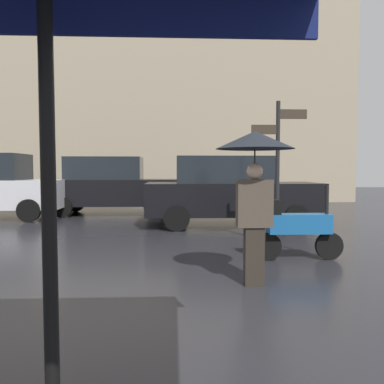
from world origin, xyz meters
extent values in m
plane|color=#26262B|center=(0.00, 0.00, 0.00)|extent=(60.00, 60.00, 0.00)
cylinder|color=black|center=(0.24, -1.09, 1.24)|extent=(0.07, 0.07, 2.48)
cube|color=#2A241E|center=(1.87, 2.04, 0.38)|extent=(0.25, 0.16, 0.76)
cube|color=#473D33|center=(1.87, 2.04, 1.07)|extent=(0.45, 0.20, 0.62)
sphere|color=beige|center=(1.87, 2.04, 1.48)|extent=(0.21, 0.21, 0.21)
cylinder|color=black|center=(1.87, 2.04, 1.62)|extent=(0.02, 0.02, 0.30)
cone|color=black|center=(1.87, 2.04, 1.88)|extent=(1.01, 1.01, 0.23)
cylinder|color=black|center=(3.43, 3.42, 0.23)|extent=(0.46, 0.09, 0.46)
cylinder|color=black|center=(2.39, 3.42, 0.23)|extent=(0.46, 0.09, 0.46)
cube|color=#195999|center=(2.91, 3.42, 0.61)|extent=(1.04, 0.32, 0.32)
cube|color=black|center=(2.44, 3.42, 0.89)|extent=(0.28, 0.28, 0.24)
cylinder|color=black|center=(3.38, 3.42, 0.96)|extent=(0.06, 0.06, 0.55)
cube|color=black|center=(2.40, 7.45, 0.74)|extent=(4.58, 1.76, 0.84)
cube|color=black|center=(2.17, 7.45, 1.50)|extent=(2.52, 1.62, 0.70)
cylinder|color=black|center=(3.88, 8.33, 0.31)|extent=(0.63, 0.18, 0.63)
cylinder|color=black|center=(3.88, 6.57, 0.31)|extent=(0.63, 0.18, 0.63)
cylinder|color=black|center=(0.91, 8.33, 0.31)|extent=(0.63, 0.18, 0.63)
cylinder|color=black|center=(0.91, 6.57, 0.31)|extent=(0.63, 0.18, 0.63)
cube|color=black|center=(-1.24, 10.30, 0.75)|extent=(4.44, 1.67, 0.85)
cube|color=black|center=(-1.47, 10.30, 1.55)|extent=(2.44, 1.54, 0.75)
cylinder|color=black|center=(0.20, 11.14, 0.32)|extent=(0.65, 0.18, 0.65)
cylinder|color=black|center=(0.20, 9.47, 0.32)|extent=(0.65, 0.18, 0.65)
cylinder|color=black|center=(-2.69, 11.14, 0.32)|extent=(0.65, 0.18, 0.65)
cylinder|color=black|center=(-2.69, 9.47, 0.32)|extent=(0.65, 0.18, 0.65)
cylinder|color=black|center=(-3.33, 10.13, 0.33)|extent=(0.66, 0.18, 0.66)
cylinder|color=black|center=(-3.33, 8.41, 0.33)|extent=(0.66, 0.18, 0.66)
cylinder|color=black|center=(2.86, 4.62, 1.42)|extent=(0.08, 0.08, 2.83)
cube|color=#33281E|center=(3.14, 4.62, 2.58)|extent=(0.56, 0.04, 0.18)
cube|color=#33281E|center=(2.60, 4.62, 2.28)|extent=(0.52, 0.04, 0.18)
cube|color=gray|center=(0.00, 16.02, 7.21)|extent=(18.57, 2.43, 14.42)
camera|label=1|loc=(0.83, -2.95, 1.50)|focal=36.60mm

